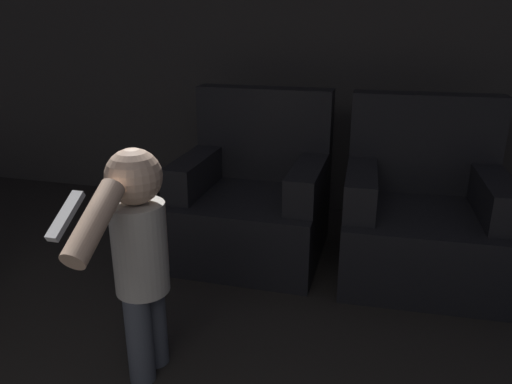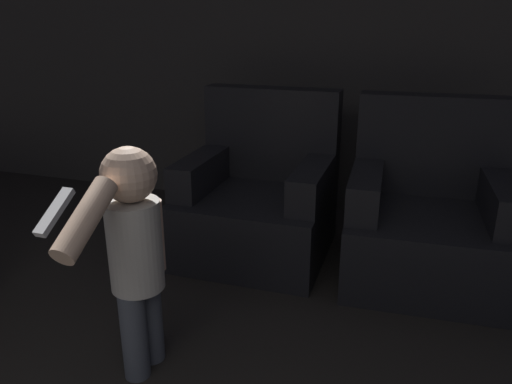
{
  "view_description": "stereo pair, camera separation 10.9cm",
  "coord_description": "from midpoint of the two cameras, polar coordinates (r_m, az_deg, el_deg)",
  "views": [
    {
      "loc": [
        0.38,
        0.99,
        1.37
      ],
      "look_at": [
        -0.17,
        3.05,
        0.6
      ],
      "focal_mm": 35.0,
      "sensor_mm": 36.0,
      "label": 1
    },
    {
      "loc": [
        0.49,
        1.02,
        1.37
      ],
      "look_at": [
        -0.17,
        3.05,
        0.6
      ],
      "focal_mm": 35.0,
      "sensor_mm": 36.0,
      "label": 2
    }
  ],
  "objects": [
    {
      "name": "wall_back",
      "position": [
        3.52,
        11.49,
        18.19
      ],
      "size": [
        8.4,
        0.05,
        2.6
      ],
      "color": "#33302D",
      "rests_on": "ground_plane"
    },
    {
      "name": "armchair_left",
      "position": [
        2.98,
        1.4,
        -0.93
      ],
      "size": [
        0.83,
        0.81,
        0.95
      ],
      "rotation": [
        0.0,
        0.0,
        -0.0
      ],
      "color": "black",
      "rests_on": "ground_plane"
    },
    {
      "name": "armchair_right",
      "position": [
        2.87,
        20.03,
        -2.95
      ],
      "size": [
        0.87,
        0.84,
        0.95
      ],
      "rotation": [
        0.0,
        0.0,
        0.05
      ],
      "color": "black",
      "rests_on": "ground_plane"
    },
    {
      "name": "person_toddler",
      "position": [
        1.92,
        -12.21,
        -6.11
      ],
      "size": [
        0.2,
        0.63,
        0.93
      ],
      "rotation": [
        0.0,
        0.0,
        1.52
      ],
      "color": "#474C56",
      "rests_on": "ground_plane"
    }
  ]
}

